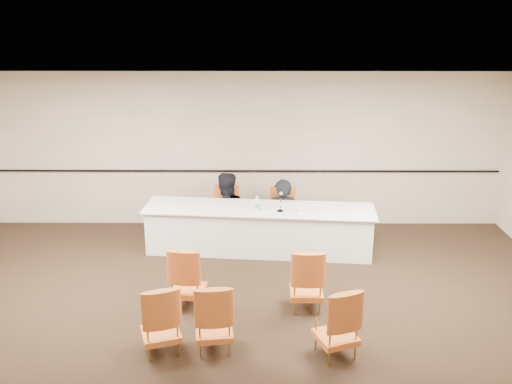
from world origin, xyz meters
TOP-DOWN VIEW (x-y plane):
  - floor at (0.00, 0.00)m, footprint 10.00×10.00m
  - ceiling at (0.00, 0.00)m, footprint 10.00×10.00m
  - wall_back at (0.00, 4.00)m, footprint 10.00×0.04m
  - wall_rail at (0.00, 3.96)m, footprint 9.80×0.04m
  - panel_table at (0.26, 2.67)m, footprint 4.07×1.27m
  - panelist_main at (0.68, 3.22)m, footprint 0.67×0.48m
  - panelist_main_chair at (0.68, 3.22)m, footprint 0.54×0.54m
  - panelist_second at (-0.37, 3.32)m, footprint 1.01×0.87m
  - panelist_second_chair at (-0.37, 3.32)m, footprint 0.54×0.54m
  - papers at (0.56, 2.58)m, footprint 0.31×0.24m
  - microphone at (0.62, 2.49)m, footprint 0.13×0.23m
  - water_bottle at (0.23, 2.61)m, footprint 0.08×0.08m
  - drinking_glass at (0.33, 2.56)m, footprint 0.08×0.08m
  - coffee_cup at (0.96, 2.46)m, footprint 0.11×0.11m
  - aud_chair_front_left at (-0.76, 0.71)m, footprint 0.56×0.56m
  - aud_chair_front_right at (0.94, 0.65)m, footprint 0.50×0.50m
  - aud_chair_back_left at (-0.97, -0.44)m, footprint 0.63×0.63m
  - aud_chair_back_mid at (-0.30, -0.39)m, footprint 0.55×0.55m
  - aud_chair_back_right at (1.21, -0.50)m, footprint 0.65×0.65m

SIDE VIEW (x-z plane):
  - floor at x=0.00m, z-range 0.00..0.00m
  - panelist_main at x=0.68m, z-range -0.56..1.16m
  - panelist_second at x=-0.37m, z-range -0.55..1.25m
  - panel_table at x=0.26m, z-range 0.00..0.80m
  - panelist_main_chair at x=0.68m, z-range 0.00..0.95m
  - panelist_second_chair at x=-0.37m, z-range 0.00..0.95m
  - aud_chair_front_left at x=-0.76m, z-range 0.00..0.95m
  - aud_chair_front_right at x=0.94m, z-range 0.00..0.95m
  - aud_chair_back_left at x=-0.97m, z-range 0.00..0.95m
  - aud_chair_back_mid at x=-0.30m, z-range 0.00..0.95m
  - aud_chair_back_right at x=1.21m, z-range 0.00..0.95m
  - papers at x=0.56m, z-range 0.80..0.81m
  - drinking_glass at x=0.33m, z-range 0.80..0.90m
  - coffee_cup at x=0.96m, z-range 0.80..0.94m
  - water_bottle at x=0.23m, z-range 0.80..1.04m
  - microphone at x=0.62m, z-range 0.80..1.11m
  - wall_rail at x=0.00m, z-range 1.09..1.11m
  - wall_back at x=0.00m, z-range 0.00..3.00m
  - ceiling at x=0.00m, z-range 3.00..3.00m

